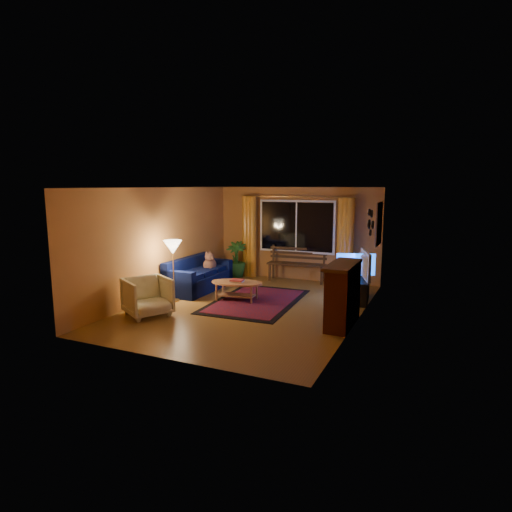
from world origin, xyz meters
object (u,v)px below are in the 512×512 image
at_px(tv_console, 359,289).
at_px(bench, 297,273).
at_px(coffee_table, 237,291).
at_px(floor_lamp, 174,271).
at_px(sofa, 199,274).
at_px(armchair, 148,295).

bearing_deg(tv_console, bench, 139.11).
distance_m(bench, tv_console, 2.28).
bearing_deg(coffee_table, floor_lamp, -153.73).
distance_m(sofa, floor_lamp, 1.14).
xyz_separation_m(bench, tv_console, (1.91, -1.26, 0.02)).
bearing_deg(bench, coffee_table, -109.36).
distance_m(sofa, tv_console, 3.83).
distance_m(sofa, armchair, 2.21).
bearing_deg(armchair, floor_lamp, 37.60).
xyz_separation_m(floor_lamp, coffee_table, (1.25, 0.62, -0.46)).
distance_m(bench, floor_lamp, 3.55).
xyz_separation_m(bench, armchair, (-1.69, -4.11, 0.18)).
bearing_deg(bench, sofa, -139.96).
distance_m(floor_lamp, tv_console, 4.15).
height_order(sofa, armchair, armchair).
bearing_deg(armchair, coffee_table, -2.60).
bearing_deg(tv_console, sofa, -177.70).
distance_m(floor_lamp, coffee_table, 1.46).
relative_size(coffee_table, tv_console, 0.97).
bearing_deg(floor_lamp, armchair, -82.55).
height_order(floor_lamp, coffee_table, floor_lamp).
bearing_deg(bench, floor_lamp, -126.91).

